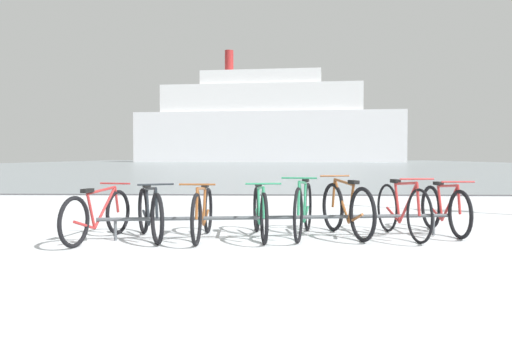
# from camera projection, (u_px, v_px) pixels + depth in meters

# --- Properties ---
(ground) EXTENTS (80.00, 132.00, 0.08)m
(ground) POSITION_uv_depth(u_px,v_px,m) (265.00, 166.00, 57.94)
(ground) COLOR silver
(bike_rack) EXTENTS (4.83, 0.65, 0.31)m
(bike_rack) POSITION_uv_depth(u_px,v_px,m) (279.00, 218.00, 6.72)
(bike_rack) COLOR #4C5156
(bike_rack) RESTS_ON ground
(bicycle_0) EXTENTS (0.52, 1.67, 0.74)m
(bicycle_0) POSITION_uv_depth(u_px,v_px,m) (98.00, 215.00, 6.51)
(bicycle_0) COLOR black
(bicycle_0) RESTS_ON ground
(bicycle_1) EXTENTS (0.75, 1.51, 0.77)m
(bicycle_1) POSITION_uv_depth(u_px,v_px,m) (150.00, 213.00, 6.64)
(bicycle_1) COLOR black
(bicycle_1) RESTS_ON ground
(bicycle_2) EXTENTS (0.46, 1.68, 0.77)m
(bicycle_2) POSITION_uv_depth(u_px,v_px,m) (203.00, 213.00, 6.63)
(bicycle_2) COLOR black
(bicycle_2) RESTS_ON ground
(bicycle_3) EXTENTS (0.46, 1.72, 0.78)m
(bicycle_3) POSITION_uv_depth(u_px,v_px,m) (260.00, 212.00, 6.74)
(bicycle_3) COLOR black
(bicycle_3) RESTS_ON ground
(bicycle_4) EXTENTS (0.50, 1.75, 0.84)m
(bicycle_4) POSITION_uv_depth(u_px,v_px,m) (303.00, 209.00, 6.82)
(bicycle_4) COLOR black
(bicycle_4) RESTS_ON ground
(bicycle_5) EXTENTS (0.60, 1.62, 0.84)m
(bicycle_5) POSITION_uv_depth(u_px,v_px,m) (346.00, 209.00, 6.87)
(bicycle_5) COLOR black
(bicycle_5) RESTS_ON ground
(bicycle_6) EXTENTS (0.46, 1.71, 0.83)m
(bicycle_6) POSITION_uv_depth(u_px,v_px,m) (402.00, 210.00, 6.78)
(bicycle_6) COLOR black
(bicycle_6) RESTS_ON ground
(bicycle_7) EXTENTS (0.46, 1.61, 0.78)m
(bicycle_7) POSITION_uv_depth(u_px,v_px,m) (444.00, 209.00, 7.10)
(bicycle_7) COLOR black
(bicycle_7) RESTS_ON ground
(ferry_ship) EXTENTS (48.09, 13.69, 20.25)m
(ferry_ship) POSITION_uv_depth(u_px,v_px,m) (266.00, 124.00, 89.08)
(ferry_ship) COLOR white
(ferry_ship) RESTS_ON ground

